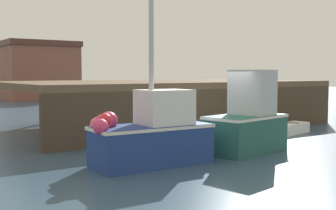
# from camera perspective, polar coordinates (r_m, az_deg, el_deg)

# --- Properties ---
(ground) EXTENTS (120.00, 160.00, 0.10)m
(ground) POSITION_cam_1_polar(r_m,az_deg,el_deg) (14.39, 8.69, -5.77)
(ground) COLOR #334C60
(pier) EXTENTS (14.23, 8.04, 2.09)m
(pier) POSITION_cam_1_polar(r_m,az_deg,el_deg) (19.51, 0.43, 2.21)
(pier) COLOR brown
(pier) RESTS_ON ground
(fishing_boat_near_left) EXTENTS (3.43, 1.49, 4.54)m
(fishing_boat_near_left) POSITION_cam_1_polar(r_m,az_deg,el_deg) (11.33, -2.27, -3.92)
(fishing_boat_near_left) COLOR navy
(fishing_boat_near_left) RESTS_ON ground
(fishing_boat_near_right) EXTENTS (2.89, 1.87, 2.56)m
(fishing_boat_near_right) POSITION_cam_1_polar(r_m,az_deg,el_deg) (13.46, 10.57, -2.23)
(fishing_boat_near_right) COLOR #23564C
(fishing_boat_near_right) RESTS_ON ground
(rowboat) EXTENTS (1.94, 1.07, 0.47)m
(rowboat) POSITION_cam_1_polar(r_m,az_deg,el_deg) (18.06, 16.15, -3.01)
(rowboat) COLOR white
(rowboat) RESTS_ON ground
(warehouse) EXTENTS (6.58, 7.02, 5.44)m
(warehouse) POSITION_cam_1_polar(r_m,az_deg,el_deg) (42.80, -17.19, 4.44)
(warehouse) COLOR brown
(warehouse) RESTS_ON ground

